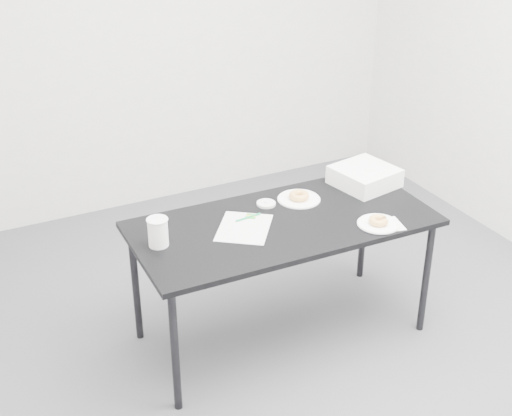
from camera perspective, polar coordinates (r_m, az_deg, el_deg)
name	(u,v)px	position (r m, az deg, el deg)	size (l,w,h in m)	color
floor	(269,353)	(3.84, 1.09, -11.49)	(4.00, 4.00, 0.00)	#45454A
wall_back	(131,19)	(4.96, -9.95, 14.66)	(4.00, 0.02, 2.70)	silver
table	(283,230)	(3.62, 2.18, -1.78)	(1.55, 0.75, 0.70)	black
scorecard	(244,228)	(3.53, -0.96, -1.59)	(0.25, 0.31, 0.00)	white
logo_patch	(251,216)	(3.63, -0.41, -0.66)	(0.05, 0.05, 0.00)	green
pen	(248,217)	(3.61, -0.63, -0.75)	(0.01, 0.01, 0.15)	#0C8448
napkin	(387,225)	(3.62, 10.44, -1.32)	(0.15, 0.15, 0.00)	white
plate_near	(378,224)	(3.61, 9.75, -1.26)	(0.21, 0.21, 0.01)	white
donut_near	(379,221)	(3.60, 9.77, -1.00)	(0.10, 0.10, 0.03)	#CA8C40
plate_far	(299,199)	(3.81, 3.45, 0.71)	(0.23, 0.23, 0.01)	white
donut_far	(299,196)	(3.80, 3.46, 1.00)	(0.11, 0.11, 0.04)	#CA8C40
coffee_cup	(158,232)	(3.38, -7.85, -1.92)	(0.09, 0.09, 0.14)	white
cup_lid	(266,204)	(3.75, 0.82, 0.35)	(0.10, 0.10, 0.01)	white
bakery_box	(365,176)	(4.00, 8.68, 2.51)	(0.31, 0.31, 0.10)	white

